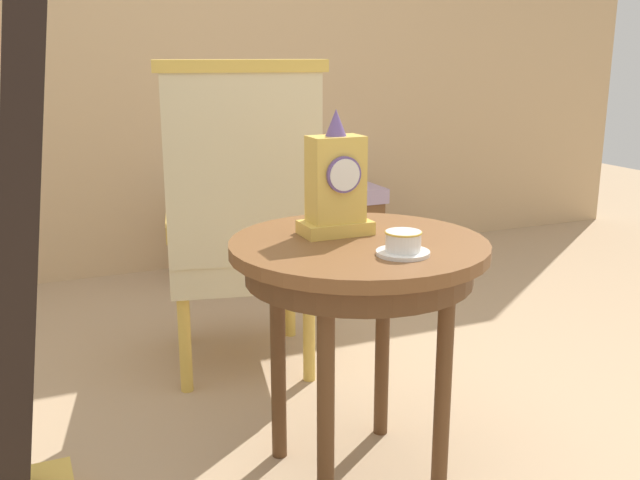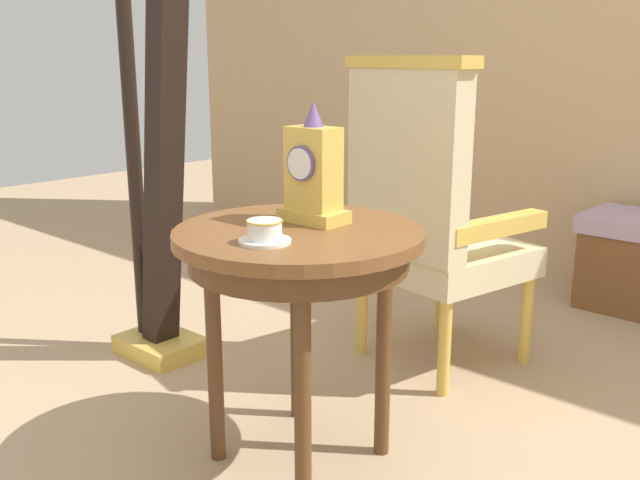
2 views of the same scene
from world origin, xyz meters
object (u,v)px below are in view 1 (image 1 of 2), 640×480
(teacup_left, at_px, (403,244))
(armchair, at_px, (242,218))
(side_table, at_px, (359,271))
(mantel_clock, at_px, (336,185))
(window_bench, at_px, (291,229))

(teacup_left, bearing_deg, armchair, 97.42)
(side_table, xyz_separation_m, mantel_clock, (-0.03, 0.09, 0.22))
(teacup_left, xyz_separation_m, window_bench, (0.52, 2.12, -0.49))
(side_table, distance_m, window_bench, 2.07)
(teacup_left, relative_size, mantel_clock, 0.39)
(teacup_left, bearing_deg, side_table, 103.18)
(armchair, bearing_deg, teacup_left, -82.58)
(window_bench, bearing_deg, side_table, -106.06)
(window_bench, bearing_deg, teacup_left, -103.90)
(window_bench, bearing_deg, armchair, -118.56)
(armchair, bearing_deg, window_bench, 61.44)
(side_table, bearing_deg, mantel_clock, 106.91)
(mantel_clock, relative_size, armchair, 0.29)
(side_table, relative_size, armchair, 0.60)
(teacup_left, bearing_deg, window_bench, 76.10)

